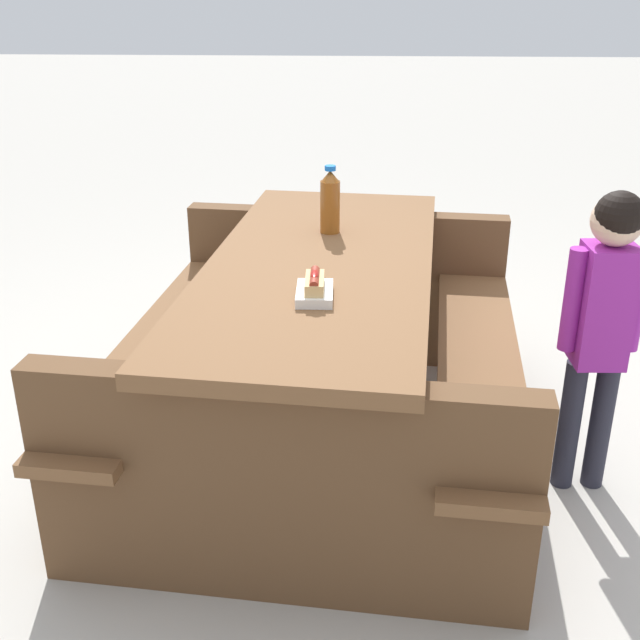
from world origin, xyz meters
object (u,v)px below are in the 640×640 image
picnic_table (320,340)px  soda_bottle (330,202)px  hotdog_tray (315,288)px  child_in_coat (604,307)px

picnic_table → soda_bottle: (-0.32, 0.02, 0.42)m
hotdog_tray → child_in_coat: bearing=99.1°
picnic_table → child_in_coat: (0.20, 0.92, 0.23)m
soda_bottle → hotdog_tray: soda_bottle is taller
picnic_table → soda_bottle: bearing=175.9°
soda_bottle → child_in_coat: child_in_coat is taller
picnic_table → hotdog_tray: size_ratio=10.56×
hotdog_tray → child_in_coat: 0.93m
picnic_table → soda_bottle: soda_bottle is taller
picnic_table → hotdog_tray: hotdog_tray is taller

